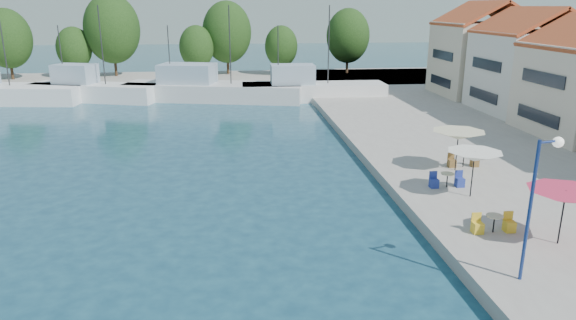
{
  "coord_description": "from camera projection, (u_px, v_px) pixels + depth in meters",
  "views": [
    {
      "loc": [
        -2.12,
        -1.21,
        9.71
      ],
      "look_at": [
        0.79,
        26.0,
        1.47
      ],
      "focal_mm": 32.0,
      "sensor_mm": 36.0,
      "label": 1
    }
  ],
  "objects": [
    {
      "name": "tree_08",
      "position": [
        348.0,
        36.0,
        71.36
      ],
      "size": [
        6.0,
        6.0,
        8.88
      ],
      "color": "#3F2B19",
      "rests_on": "quay_far"
    },
    {
      "name": "umbrella_white",
      "position": [
        474.0,
        156.0,
        24.97
      ],
      "size": [
        2.68,
        2.68,
        2.34
      ],
      "color": "black",
      "rests_on": "quay_right"
    },
    {
      "name": "hill_east",
      "position": [
        353.0,
        17.0,
        177.91
      ],
      "size": [
        140.0,
        40.0,
        12.0
      ],
      "primitive_type": "cube",
      "color": "gray",
      "rests_on": "ground"
    },
    {
      "name": "building_06",
      "position": [
        483.0,
        48.0,
        53.59
      ],
      "size": [
        9.0,
        8.8,
        10.2
      ],
      "color": "beige",
      "rests_on": "quay_right"
    },
    {
      "name": "trawler_04",
      "position": [
        310.0,
        90.0,
        54.76
      ],
      "size": [
        15.24,
        4.16,
        10.2
      ],
      "rotation": [
        0.0,
        0.0,
        -0.01
      ],
      "color": "silver",
      "rests_on": "ground"
    },
    {
      "name": "trawler_03",
      "position": [
        210.0,
        90.0,
        54.96
      ],
      "size": [
        19.55,
        9.08,
        10.2
      ],
      "rotation": [
        0.0,
        0.0,
        -0.23
      ],
      "color": "silver",
      "rests_on": "ground"
    },
    {
      "name": "building_05",
      "position": [
        531.0,
        59.0,
        45.09
      ],
      "size": [
        8.4,
        8.8,
        9.7
      ],
      "color": "silver",
      "rests_on": "quay_right"
    },
    {
      "name": "tree_06",
      "position": [
        227.0,
        32.0,
        69.79
      ],
      "size": [
        6.65,
        6.65,
        9.84
      ],
      "color": "#3F2B19",
      "rests_on": "quay_far"
    },
    {
      "name": "cafe_table_03",
      "position": [
        463.0,
        162.0,
        30.19
      ],
      "size": [
        1.82,
        0.7,
        0.76
      ],
      "color": "black",
      "rests_on": "quay_right"
    },
    {
      "name": "tree_02",
      "position": [
        7.0,
        39.0,
        64.94
      ],
      "size": [
        6.02,
        6.02,
        8.92
      ],
      "color": "#3F2B19",
      "rests_on": "quay_far"
    },
    {
      "name": "cafe_table_01",
      "position": [
        494.0,
        226.0,
        21.44
      ],
      "size": [
        1.82,
        0.7,
        0.76
      ],
      "color": "black",
      "rests_on": "quay_right"
    },
    {
      "name": "tree_05",
      "position": [
        197.0,
        47.0,
        67.88
      ],
      "size": [
        4.55,
        4.55,
        6.74
      ],
      "color": "#3F2B19",
      "rests_on": "quay_far"
    },
    {
      "name": "tree_07",
      "position": [
        281.0,
        46.0,
        69.89
      ],
      "size": [
        4.48,
        4.48,
        6.63
      ],
      "color": "#3F2B19",
      "rests_on": "quay_far"
    },
    {
      "name": "umbrella_cream",
      "position": [
        458.0,
        135.0,
        29.07
      ],
      "size": [
        3.0,
        3.0,
        2.33
      ],
      "color": "black",
      "rests_on": "quay_right"
    },
    {
      "name": "quay_far",
      "position": [
        188.0,
        81.0,
        67.06
      ],
      "size": [
        90.0,
        16.0,
        0.6
      ],
      "primitive_type": "cube",
      "color": "#9A948B",
      "rests_on": "ground"
    },
    {
      "name": "tree_03",
      "position": [
        74.0,
        48.0,
        67.03
      ],
      "size": [
        4.45,
        4.45,
        6.59
      ],
      "color": "#3F2B19",
      "rests_on": "quay_far"
    },
    {
      "name": "cafe_table_02",
      "position": [
        447.0,
        182.0,
        26.81
      ],
      "size": [
        1.82,
        0.7,
        0.76
      ],
      "color": "black",
      "rests_on": "quay_right"
    },
    {
      "name": "trawler_02",
      "position": [
        91.0,
        90.0,
        54.64
      ],
      "size": [
        14.19,
        7.5,
        10.2
      ],
      "rotation": [
        0.0,
        0.0,
        -0.3
      ],
      "color": "white",
      "rests_on": "ground"
    },
    {
      "name": "street_lamp",
      "position": [
        541.0,
        183.0,
        16.93
      ],
      "size": [
        1.01,
        0.44,
        5.03
      ],
      "rotation": [
        0.0,
        0.0,
        0.25
      ],
      "color": "navy",
      "rests_on": "quay_right"
    },
    {
      "name": "tree_04",
      "position": [
        112.0,
        29.0,
        67.78
      ],
      "size": [
        7.25,
        7.25,
        10.74
      ],
      "color": "#3F2B19",
      "rests_on": "quay_far"
    },
    {
      "name": "umbrella_pink",
      "position": [
        565.0,
        197.0,
        19.93
      ],
      "size": [
        2.95,
        2.95,
        2.25
      ],
      "color": "black",
      "rests_on": "quay_right"
    },
    {
      "name": "hill_west",
      "position": [
        136.0,
        12.0,
        151.16
      ],
      "size": [
        180.0,
        40.0,
        16.0
      ],
      "primitive_type": "cube",
      "color": "gray",
      "rests_on": "ground"
    }
  ]
}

